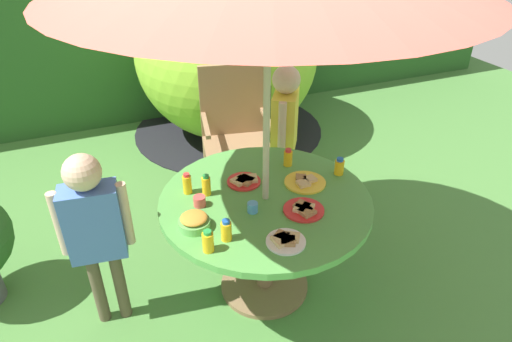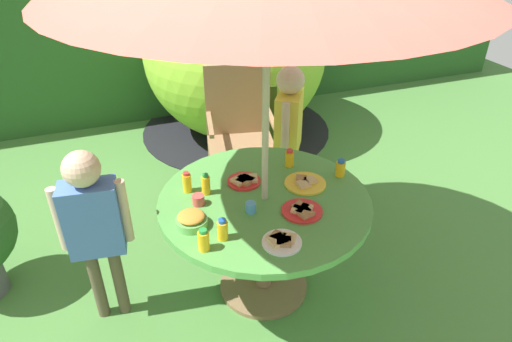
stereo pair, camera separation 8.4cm
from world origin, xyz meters
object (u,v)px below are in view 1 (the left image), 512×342
object	(u,v)px
wooden_chair	(235,127)
cup_far	(253,207)
plate_near_right	(286,240)
juice_bottle_center_back	(288,158)
dome_tent	(226,53)
cup_near	(200,201)
juice_bottle_mid_right	(226,231)
plate_far_right	(244,181)
juice_bottle_front_edge	(339,167)
child_in_yellow_shirt	(285,122)
plate_center_front	(305,182)
juice_bottle_mid_left	(187,184)
child_in_blue_shirt	(94,222)
plate_far_left	(304,209)
juice_bottle_back_edge	(206,185)
snack_bowl	(194,221)
juice_bottle_near_left	(208,241)
garden_table	(265,216)

from	to	relation	value
wooden_chair	cup_far	distance (m)	1.30
plate_near_right	juice_bottle_center_back	world-z (taller)	juice_bottle_center_back
dome_tent	cup_near	world-z (taller)	dome_tent
wooden_chair	juice_bottle_mid_right	bearing A→B (deg)	-100.20
plate_far_right	juice_bottle_front_edge	size ratio (longest dim) A/B	1.83
child_in_yellow_shirt	plate_far_right	bearing A→B (deg)	-10.92
plate_center_front	juice_bottle_mid_left	size ratio (longest dim) A/B	1.94
child_in_yellow_shirt	child_in_blue_shirt	bearing A→B (deg)	-32.99
plate_far_left	cup_near	world-z (taller)	cup_near
child_in_yellow_shirt	child_in_blue_shirt	xyz separation A→B (m)	(-1.42, -0.65, -0.04)
juice_bottle_mid_left	juice_bottle_back_edge	size ratio (longest dim) A/B	0.99
snack_bowl	wooden_chair	bearing A→B (deg)	61.57
plate_center_front	juice_bottle_front_edge	size ratio (longest dim) A/B	2.25
plate_far_right	cup_far	distance (m)	0.30
juice_bottle_mid_left	juice_bottle_back_edge	world-z (taller)	juice_bottle_back_edge
child_in_blue_shirt	juice_bottle_back_edge	bearing A→B (deg)	11.18
juice_bottle_mid_left	juice_bottle_mid_right	size ratio (longest dim) A/B	1.08
child_in_blue_shirt	plate_far_left	world-z (taller)	child_in_blue_shirt
juice_bottle_front_edge	plate_near_right	bearing A→B (deg)	-141.79
child_in_yellow_shirt	juice_bottle_back_edge	xyz separation A→B (m)	(-0.79, -0.61, 0.01)
child_in_yellow_shirt	cup_far	distance (m)	1.06
child_in_yellow_shirt	juice_bottle_near_left	world-z (taller)	child_in_yellow_shirt
plate_far_right	juice_bottle_back_edge	bearing A→B (deg)	-172.33
juice_bottle_mid_right	cup_near	distance (m)	0.33
plate_near_right	dome_tent	bearing A→B (deg)	77.03
child_in_yellow_shirt	juice_bottle_front_edge	world-z (taller)	child_in_yellow_shirt
child_in_blue_shirt	juice_bottle_mid_right	xyz separation A→B (m)	(0.61, -0.38, 0.04)
dome_tent	plate_center_front	distance (m)	2.25
cup_far	plate_center_front	bearing A→B (deg)	19.99
plate_near_right	juice_bottle_mid_left	size ratio (longest dim) A/B	1.56
juice_bottle_mid_right	juice_bottle_back_edge	xyz separation A→B (m)	(0.02, 0.42, 0.01)
dome_tent	child_in_yellow_shirt	xyz separation A→B (m)	(-0.07, -1.51, -0.08)
wooden_chair	plate_far_right	world-z (taller)	wooden_chair
wooden_chair	dome_tent	world-z (taller)	dome_tent
juice_bottle_near_left	cup_far	xyz separation A→B (m)	(0.32, 0.21, -0.03)
plate_far_right	cup_near	world-z (taller)	cup_near
juice_bottle_mid_left	child_in_blue_shirt	bearing A→B (deg)	-169.31
juice_bottle_mid_left	juice_bottle_front_edge	world-z (taller)	juice_bottle_mid_left
juice_bottle_mid_left	juice_bottle_back_edge	xyz separation A→B (m)	(0.10, -0.06, 0.00)
juice_bottle_mid_left	plate_near_right	bearing A→B (deg)	-61.29
child_in_yellow_shirt	child_in_blue_shirt	world-z (taller)	child_in_yellow_shirt
wooden_chair	cup_far	bearing A→B (deg)	-94.30
dome_tent	plate_far_left	bearing A→B (deg)	-87.47
juice_bottle_near_left	juice_bottle_back_edge	distance (m)	0.49
child_in_yellow_shirt	juice_bottle_near_left	bearing A→B (deg)	-8.26
cup_near	child_in_yellow_shirt	bearing A→B (deg)	39.33
garden_table	cup_far	world-z (taller)	cup_far
plate_center_front	plate_far_right	bearing A→B (deg)	156.55
wooden_chair	plate_far_left	xyz separation A→B (m)	(-0.09, -1.34, 0.12)
juice_bottle_near_left	plate_center_front	bearing A→B (deg)	26.45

